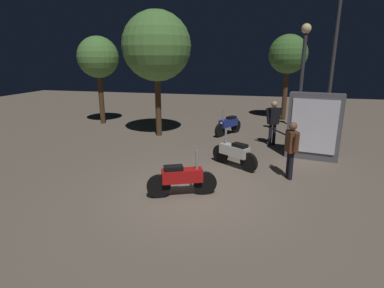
{
  "coord_description": "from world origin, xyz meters",
  "views": [
    {
      "loc": [
        1.48,
        -6.55,
        3.17
      ],
      "look_at": [
        -0.3,
        0.91,
        1.0
      ],
      "focal_mm": 28.79,
      "sensor_mm": 36.0,
      "label": 1
    }
  ],
  "objects_px": {
    "streetlamp_far": "(335,45)",
    "kiosk_billboard": "(314,126)",
    "person_rider_beside": "(291,146)",
    "person_bystander_far": "(273,119)",
    "motorcycle_white_parked_right": "(234,153)",
    "streetlamp_near": "(303,67)",
    "motorcycle_red_foreground": "(182,178)",
    "motorcycle_blue_parked_left": "(228,125)"
  },
  "relations": [
    {
      "from": "person_rider_beside",
      "to": "streetlamp_far",
      "type": "bearing_deg",
      "value": 53.03
    },
    {
      "from": "motorcycle_blue_parked_left",
      "to": "person_rider_beside",
      "type": "bearing_deg",
      "value": 56.56
    },
    {
      "from": "person_bystander_far",
      "to": "streetlamp_near",
      "type": "height_order",
      "value": "streetlamp_near"
    },
    {
      "from": "person_rider_beside",
      "to": "streetlamp_near",
      "type": "xyz_separation_m",
      "value": [
        0.53,
        4.31,
        1.89
      ]
    },
    {
      "from": "motorcycle_white_parked_right",
      "to": "streetlamp_near",
      "type": "distance_m",
      "value": 4.9
    },
    {
      "from": "streetlamp_far",
      "to": "person_bystander_far",
      "type": "bearing_deg",
      "value": -143.61
    },
    {
      "from": "streetlamp_far",
      "to": "kiosk_billboard",
      "type": "relative_size",
      "value": 2.77
    },
    {
      "from": "motorcycle_red_foreground",
      "to": "motorcycle_blue_parked_left",
      "type": "relative_size",
      "value": 1.06
    },
    {
      "from": "motorcycle_red_foreground",
      "to": "person_bystander_far",
      "type": "relative_size",
      "value": 0.95
    },
    {
      "from": "person_bystander_far",
      "to": "streetlamp_near",
      "type": "bearing_deg",
      "value": 107.24
    },
    {
      "from": "kiosk_billboard",
      "to": "person_bystander_far",
      "type": "bearing_deg",
      "value": -36.04
    },
    {
      "from": "motorcycle_red_foreground",
      "to": "streetlamp_far",
      "type": "relative_size",
      "value": 0.27
    },
    {
      "from": "motorcycle_white_parked_right",
      "to": "person_rider_beside",
      "type": "height_order",
      "value": "person_rider_beside"
    },
    {
      "from": "motorcycle_red_foreground",
      "to": "person_rider_beside",
      "type": "distance_m",
      "value": 3.1
    },
    {
      "from": "person_rider_beside",
      "to": "person_bystander_far",
      "type": "height_order",
      "value": "person_bystander_far"
    },
    {
      "from": "motorcycle_red_foreground",
      "to": "kiosk_billboard",
      "type": "relative_size",
      "value": 0.74
    },
    {
      "from": "motorcycle_white_parked_right",
      "to": "kiosk_billboard",
      "type": "distance_m",
      "value": 2.82
    },
    {
      "from": "motorcycle_blue_parked_left",
      "to": "streetlamp_near",
      "type": "distance_m",
      "value": 3.62
    },
    {
      "from": "motorcycle_blue_parked_left",
      "to": "streetlamp_far",
      "type": "relative_size",
      "value": 0.25
    },
    {
      "from": "motorcycle_white_parked_right",
      "to": "streetlamp_near",
      "type": "xyz_separation_m",
      "value": [
        2.08,
        3.75,
        2.37
      ]
    },
    {
      "from": "motorcycle_red_foreground",
      "to": "person_rider_beside",
      "type": "bearing_deg",
      "value": 10.8
    },
    {
      "from": "person_rider_beside",
      "to": "kiosk_billboard",
      "type": "distance_m",
      "value": 2.15
    },
    {
      "from": "person_bystander_far",
      "to": "kiosk_billboard",
      "type": "height_order",
      "value": "kiosk_billboard"
    },
    {
      "from": "motorcycle_red_foreground",
      "to": "kiosk_billboard",
      "type": "height_order",
      "value": "kiosk_billboard"
    },
    {
      "from": "streetlamp_near",
      "to": "streetlamp_far",
      "type": "height_order",
      "value": "streetlamp_far"
    },
    {
      "from": "motorcycle_red_foreground",
      "to": "motorcycle_blue_parked_left",
      "type": "distance_m",
      "value": 6.22
    },
    {
      "from": "streetlamp_near",
      "to": "streetlamp_far",
      "type": "relative_size",
      "value": 0.75
    },
    {
      "from": "motorcycle_white_parked_right",
      "to": "person_bystander_far",
      "type": "height_order",
      "value": "person_bystander_far"
    },
    {
      "from": "motorcycle_red_foreground",
      "to": "streetlamp_far",
      "type": "bearing_deg",
      "value": 33.99
    },
    {
      "from": "person_bystander_far",
      "to": "streetlamp_far",
      "type": "xyz_separation_m",
      "value": [
        2.08,
        1.53,
        2.64
      ]
    },
    {
      "from": "person_bystander_far",
      "to": "streetlamp_far",
      "type": "bearing_deg",
      "value": 96.67
    },
    {
      "from": "motorcycle_red_foreground",
      "to": "person_bystander_far",
      "type": "height_order",
      "value": "person_bystander_far"
    },
    {
      "from": "person_bystander_far",
      "to": "motorcycle_blue_parked_left",
      "type": "bearing_deg",
      "value": -153.78
    },
    {
      "from": "motorcycle_white_parked_right",
      "to": "person_bystander_far",
      "type": "bearing_deg",
      "value": -77.96
    },
    {
      "from": "motorcycle_red_foreground",
      "to": "kiosk_billboard",
      "type": "bearing_deg",
      "value": 24.63
    },
    {
      "from": "streetlamp_far",
      "to": "kiosk_billboard",
      "type": "bearing_deg",
      "value": -106.71
    },
    {
      "from": "person_bystander_far",
      "to": "streetlamp_far",
      "type": "height_order",
      "value": "streetlamp_far"
    },
    {
      "from": "motorcycle_white_parked_right",
      "to": "person_rider_beside",
      "type": "relative_size",
      "value": 0.92
    },
    {
      "from": "person_bystander_far",
      "to": "kiosk_billboard",
      "type": "relative_size",
      "value": 0.78
    },
    {
      "from": "streetlamp_near",
      "to": "person_rider_beside",
      "type": "bearing_deg",
      "value": -97.06
    },
    {
      "from": "streetlamp_near",
      "to": "kiosk_billboard",
      "type": "bearing_deg",
      "value": -83.26
    },
    {
      "from": "motorcycle_white_parked_right",
      "to": "streetlamp_far",
      "type": "height_order",
      "value": "streetlamp_far"
    }
  ]
}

